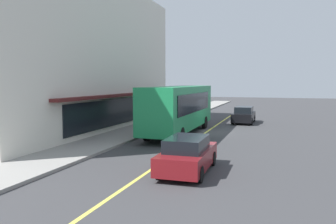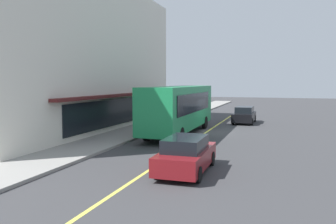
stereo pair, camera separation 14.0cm
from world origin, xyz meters
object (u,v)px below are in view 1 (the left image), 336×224
object	(u,v)px
traffic_light	(181,94)
pedestrian_waiting	(173,107)
pedestrian_near_storefront	(167,107)
bus	(179,107)
car_maroon	(188,155)
car_black	(244,115)

from	to	relation	value
traffic_light	pedestrian_waiting	xyz separation A→B (m)	(-0.94, 0.55, -1.29)
pedestrian_near_storefront	bus	bearing A→B (deg)	-156.89
bus	car_maroon	size ratio (longest dim) A/B	2.57
bus	pedestrian_near_storefront	xyz separation A→B (m)	(10.39, 4.43, -0.80)
car_black	pedestrian_waiting	world-z (taller)	pedestrian_waiting
bus	traffic_light	world-z (taller)	bus
traffic_light	bus	bearing A→B (deg)	-164.59
traffic_light	car_black	world-z (taller)	traffic_light
car_black	pedestrian_near_storefront	world-z (taller)	pedestrian_near_storefront
bus	car_black	size ratio (longest dim) A/B	2.58
car_maroon	pedestrian_waiting	world-z (taller)	pedestrian_waiting
pedestrian_near_storefront	pedestrian_waiting	xyz separation A→B (m)	(-1.39, -1.14, 0.06)
traffic_light	pedestrian_near_storefront	xyz separation A→B (m)	(0.45, 1.69, -1.35)
traffic_light	car_maroon	world-z (taller)	traffic_light
bus	traffic_light	size ratio (longest dim) A/B	3.48
car_black	pedestrian_waiting	xyz separation A→B (m)	(0.67, 7.12, 0.50)
pedestrian_waiting	pedestrian_near_storefront	bearing A→B (deg)	39.48
bus	pedestrian_waiting	bearing A→B (deg)	20.09
pedestrian_waiting	car_maroon	bearing A→B (deg)	-160.93
pedestrian_near_storefront	car_black	bearing A→B (deg)	-103.97
pedestrian_near_storefront	pedestrian_waiting	size ratio (longest dim) A/B	0.95
traffic_light	car_black	xyz separation A→B (m)	(-1.61, -6.57, -1.79)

